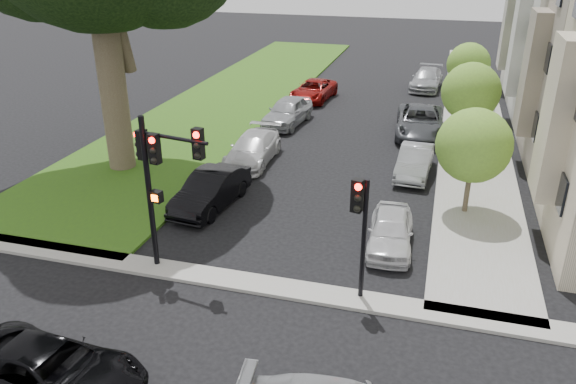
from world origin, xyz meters
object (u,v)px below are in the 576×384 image
(small_tree_a, at_px, (474,146))
(car_parked_1, at_px, (415,162))
(small_tree_c, at_px, (468,64))
(car_parked_8, at_px, (313,90))
(small_tree_b, at_px, (471,92))
(car_parked_2, at_px, (420,122))
(traffic_signal_main, at_px, (159,167))
(car_parked_7, at_px, (288,111))
(car_parked_0, at_px, (391,231))
(car_cross_near, at_px, (50,371))
(car_parked_4, at_px, (427,79))
(car_parked_6, at_px, (253,149))
(car_parked_5, at_px, (211,190))
(traffic_signal_secondary, at_px, (360,218))

(small_tree_a, height_order, car_parked_1, small_tree_a)
(small_tree_c, xyz_separation_m, car_parked_8, (-9.90, -1.27, -2.06))
(small_tree_b, height_order, car_parked_2, small_tree_b)
(small_tree_a, distance_m, traffic_signal_main, 11.86)
(small_tree_b, xyz_separation_m, small_tree_c, (-0.00, 8.37, -0.24))
(car_parked_2, distance_m, car_parked_7, 7.69)
(small_tree_b, height_order, traffic_signal_main, traffic_signal_main)
(small_tree_c, xyz_separation_m, car_parked_0, (-2.60, -20.12, -2.08))
(car_cross_near, bearing_deg, traffic_signal_main, 3.76)
(small_tree_b, xyz_separation_m, car_parked_0, (-2.60, -11.75, -2.32))
(small_tree_a, height_order, car_parked_7, small_tree_a)
(car_parked_4, relative_size, car_parked_6, 1.04)
(small_tree_a, distance_m, car_parked_8, 18.37)
(car_parked_6, bearing_deg, small_tree_b, 25.64)
(traffic_signal_main, height_order, car_parked_2, traffic_signal_main)
(car_parked_5, xyz_separation_m, car_parked_6, (-0.01, 5.31, -0.05))
(car_parked_8, bearing_deg, small_tree_b, -30.16)
(car_parked_8, bearing_deg, traffic_signal_secondary, -67.90)
(car_parked_1, xyz_separation_m, car_parked_6, (-7.78, -0.44, 0.03))
(small_tree_a, xyz_separation_m, car_parked_8, (-9.90, 15.32, -2.21))
(car_parked_4, bearing_deg, car_cross_near, -97.61)
(small_tree_a, bearing_deg, traffic_signal_main, -144.07)
(small_tree_a, xyz_separation_m, car_parked_1, (-2.27, 3.54, -2.21))
(small_tree_b, bearing_deg, small_tree_c, 90.00)
(car_parked_0, bearing_deg, car_parked_2, 85.89)
(car_parked_0, xyz_separation_m, car_parked_4, (-0.05, 24.18, 0.07))
(small_tree_b, distance_m, car_parked_2, 3.51)
(traffic_signal_main, height_order, car_parked_8, traffic_signal_main)
(car_parked_8, bearing_deg, small_tree_a, -51.65)
(car_parked_6, relative_size, car_parked_8, 0.99)
(car_parked_5, bearing_deg, car_parked_7, 96.22)
(small_tree_a, height_order, traffic_signal_secondary, small_tree_a)
(car_parked_1, bearing_deg, car_parked_2, 94.03)
(car_parked_0, distance_m, car_parked_2, 13.10)
(car_cross_near, height_order, car_parked_1, car_parked_1)
(small_tree_a, height_order, car_parked_2, small_tree_a)
(traffic_signal_main, bearing_deg, car_parked_1, 55.11)
(car_parked_2, bearing_deg, car_parked_1, -92.43)
(small_tree_b, relative_size, car_parked_7, 0.95)
(car_parked_2, bearing_deg, traffic_signal_secondary, -96.59)
(small_tree_c, xyz_separation_m, car_parked_2, (-2.40, -7.02, -1.94))
(car_cross_near, bearing_deg, car_parked_6, 5.80)
(traffic_signal_main, height_order, car_parked_7, traffic_signal_main)
(car_parked_7, bearing_deg, traffic_signal_main, -82.55)
(traffic_signal_secondary, bearing_deg, car_parked_4, 88.76)
(small_tree_c, xyz_separation_m, car_parked_1, (-2.27, -13.05, -2.06))
(small_tree_b, height_order, traffic_signal_secondary, small_tree_b)
(car_parked_4, relative_size, car_parked_8, 1.03)
(small_tree_a, relative_size, traffic_signal_secondary, 1.09)
(small_tree_b, bearing_deg, car_parked_1, -115.88)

